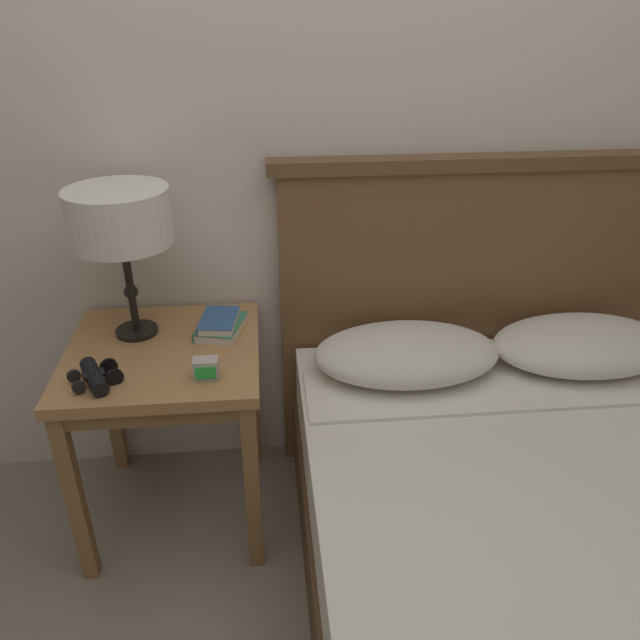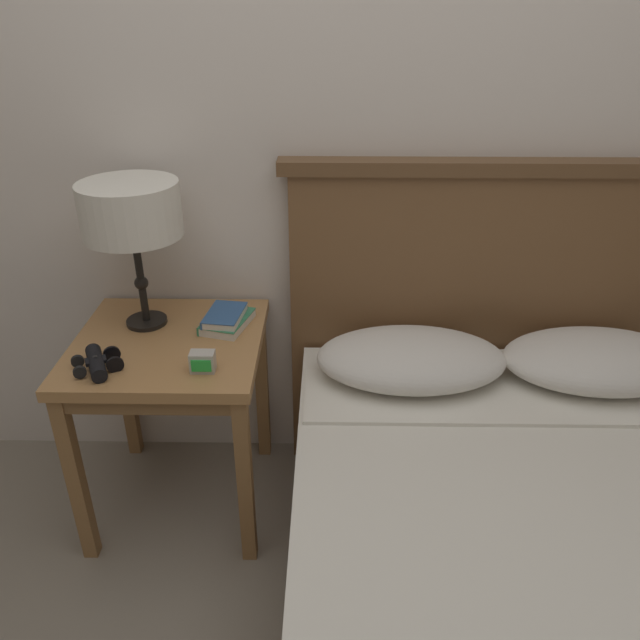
{
  "view_description": "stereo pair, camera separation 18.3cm",
  "coord_description": "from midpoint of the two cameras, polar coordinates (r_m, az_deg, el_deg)",
  "views": [
    {
      "loc": [
        -0.2,
        -1.05,
        1.61
      ],
      "look_at": [
        -0.05,
        0.56,
        0.75
      ],
      "focal_mm": 35.0,
      "sensor_mm": 36.0,
      "label": 1
    },
    {
      "loc": [
        -0.02,
        -1.06,
        1.61
      ],
      "look_at": [
        -0.05,
        0.56,
        0.75
      ],
      "focal_mm": 35.0,
      "sensor_mm": 36.0,
      "label": 2
    }
  ],
  "objects": [
    {
      "name": "book_on_nightstand",
      "position": [
        2.01,
        -11.67,
        -0.68
      ],
      "size": [
        0.17,
        0.21,
        0.03
      ],
      "color": "silver",
      "rests_on": "nightstand"
    },
    {
      "name": "binoculars_pair",
      "position": [
        1.85,
        -22.62,
        -4.86
      ],
      "size": [
        0.16,
        0.16,
        0.05
      ],
      "color": "black",
      "rests_on": "nightstand"
    },
    {
      "name": "bed",
      "position": [
        1.85,
        17.92,
        -19.48
      ],
      "size": [
        1.44,
        1.85,
        1.15
      ],
      "color": "#4E3520",
      "rests_on": "ground_plane"
    },
    {
      "name": "wall_back",
      "position": [
        2.03,
        -2.47,
        19.14
      ],
      "size": [
        8.0,
        0.06,
        2.6
      ],
      "color": "silver",
      "rests_on": "ground_plane"
    },
    {
      "name": "nightstand",
      "position": [
        2.01,
        -16.52,
        -4.72
      ],
      "size": [
        0.58,
        0.58,
        0.65
      ],
      "color": "#AD7A47",
      "rests_on": "ground_plane"
    },
    {
      "name": "book_stacked_on_top",
      "position": [
        2.0,
        -11.91,
        -0.12
      ],
      "size": [
        0.13,
        0.18,
        0.03
      ],
      "color": "silver",
      "rests_on": "book_on_nightstand"
    },
    {
      "name": "table_lamp",
      "position": [
        1.94,
        -20.5,
        8.53
      ],
      "size": [
        0.3,
        0.3,
        0.46
      ],
      "color": "black",
      "rests_on": "nightstand"
    },
    {
      "name": "alarm_clock",
      "position": [
        1.78,
        -13.32,
        -4.44
      ],
      "size": [
        0.07,
        0.05,
        0.06
      ],
      "color": "#B7B2A8",
      "rests_on": "nightstand"
    }
  ]
}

